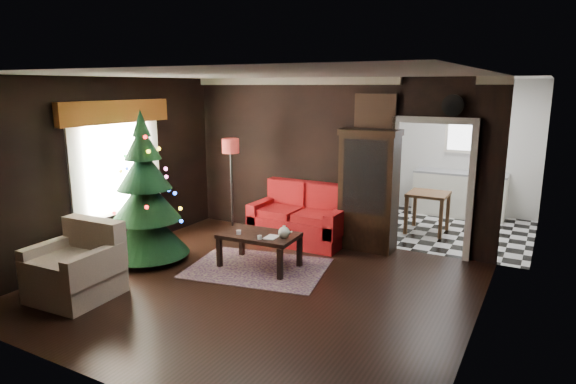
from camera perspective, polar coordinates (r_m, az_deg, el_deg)
The scene contains 26 objects.
floor at distance 6.72m, azimuth -3.77°, elevation -11.08°, with size 5.50×5.50×0.00m, color black.
ceiling at distance 6.17m, azimuth -4.14°, elevation 13.52°, with size 5.50×5.50×0.00m, color white.
wall_back at distance 8.48m, azimuth 5.22°, elevation 3.67°, with size 5.50×5.50×0.00m, color black.
wall_front at distance 4.47m, azimuth -21.55°, elevation -5.02°, with size 5.50×5.50×0.00m, color black.
wall_left at distance 8.10m, azimuth -20.57°, elevation 2.54°, with size 5.50×5.50×0.00m, color black.
wall_right at distance 5.37m, azimuth 21.61°, elevation -2.20°, with size 5.50×5.50×0.00m, color black.
doorway at distance 8.03m, azimuth 16.36°, elevation 0.19°, with size 1.10×0.10×2.10m, color white, non-canonical shape.
left_window at distance 8.20m, azimuth -19.36°, elevation 3.08°, with size 0.05×1.60×1.40m, color white.
valance at distance 8.05m, azimuth -19.39°, elevation 8.81°, with size 0.12×2.10×0.35m, color #924C1A.
kitchen_floor at distance 9.71m, azimuth 17.95°, elevation -4.24°, with size 3.00×3.00×0.00m, color silver.
kitchen_window at distance 10.81m, azimuth 20.05°, elevation 6.45°, with size 0.70×0.06×0.70m, color white.
rug at distance 7.38m, azimuth -3.56°, elevation -8.84°, with size 1.98×1.44×0.01m, color #30242D.
loveseat at distance 8.43m, azimuth 1.38°, elevation -2.58°, with size 1.70×0.90×1.00m, color #870008, non-canonical shape.
curio_cabinet at distance 8.08m, azimuth 9.38°, elevation -0.12°, with size 0.90×0.45×1.90m, color black, non-canonical shape.
floor_lamp at distance 8.65m, azimuth -6.59°, elevation -0.02°, with size 0.32×0.32×1.89m, color black, non-canonical shape.
christmas_tree at distance 7.72m, azimuth -16.32°, elevation -0.28°, with size 1.25×1.25×2.39m, color black, non-canonical shape.
armchair at distance 6.82m, azimuth -23.73°, elevation -7.64°, with size 0.97×0.97×0.99m, color tan, non-canonical shape.
coffee_table at distance 7.35m, azimuth -3.35°, elevation -6.77°, with size 1.13×0.68×0.51m, color black, non-canonical shape.
teapot at distance 7.03m, azimuth -0.46°, elevation -4.69°, with size 0.19×0.19×0.18m, color silver, non-canonical shape.
cup_a at distance 7.01m, azimuth -3.34°, elevation -5.30°, with size 0.07×0.07×0.06m, color white.
cup_b at distance 7.26m, azimuth -5.78°, elevation -4.69°, with size 0.07×0.07×0.06m, color white.
book at distance 7.06m, azimuth -2.57°, elevation -4.38°, with size 0.17×0.02×0.24m, color #82705C.
wall_clock at distance 7.77m, azimuth 18.69°, elevation 9.57°, with size 0.32×0.32×0.06m, color white.
painting at distance 8.08m, azimuth 10.15°, elevation 9.17°, with size 0.62×0.05×0.52m, color tan.
kitchen_counter at distance 10.75m, azimuth 19.35°, elevation -0.29°, with size 1.80×0.60×0.90m, color white.
kitchen_table at distance 9.38m, azimuth 15.95°, elevation -2.31°, with size 0.70×0.70×0.75m, color #512E1B, non-canonical shape.
Camera 1 is at (3.34, -5.19, 2.67)m, focal length 30.46 mm.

